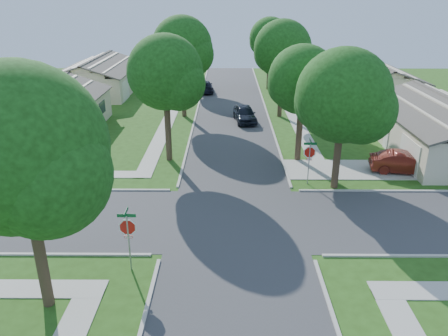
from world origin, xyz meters
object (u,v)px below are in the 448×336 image
at_px(tree_ne_corner, 344,100).
at_px(tree_e_mid, 283,51).
at_px(stop_sign_sw, 128,230).
at_px(car_curb_west, 205,86).
at_px(car_driveway, 404,163).
at_px(tree_w_mid, 183,49).
at_px(house_nw_far, 99,80).
at_px(tree_w_near, 166,76).
at_px(house_ne_far, 371,85).
at_px(tree_e_far, 270,40).
at_px(car_curb_east, 245,114).
at_px(tree_w_far, 193,44).
at_px(house_ne_near, 443,132).
at_px(tree_e_near, 303,83).
at_px(house_nw_near, 45,117).
at_px(tree_sw_corner, 24,156).
at_px(stop_sign_ne, 310,154).

bearing_deg(tree_ne_corner, tree_e_mid, 95.45).
height_order(stop_sign_sw, car_curb_west, stop_sign_sw).
bearing_deg(car_driveway, stop_sign_sw, 134.29).
bearing_deg(tree_e_mid, tree_w_mid, 180.00).
relative_size(tree_ne_corner, car_driveway, 1.97).
bearing_deg(tree_w_mid, house_nw_far, 135.93).
distance_m(tree_ne_corner, house_nw_far, 35.90).
xyz_separation_m(stop_sign_sw, tree_w_near, (0.06, 13.71, 4.08)).
height_order(house_ne_far, house_nw_far, same).
xyz_separation_m(tree_w_near, car_driveway, (16.14, -2.37, -5.39)).
xyz_separation_m(tree_e_mid, tree_w_near, (-9.40, -12.00, -0.14)).
distance_m(tree_e_far, car_curb_east, 16.20).
xyz_separation_m(tree_w_far, house_ne_near, (20.64, -23.01, -3.99)).
height_order(car_driveway, car_curb_west, car_driveway).
relative_size(tree_e_mid, car_curb_west, 1.95).
bearing_deg(tree_e_mid, car_driveway, -64.87).
xyz_separation_m(house_ne_far, car_curb_east, (-14.79, -9.92, -0.74)).
xyz_separation_m(tree_e_near, tree_w_far, (-9.40, 25.00, -0.14)).
distance_m(tree_ne_corner, house_nw_near, 25.15).
bearing_deg(tree_sw_corner, stop_sign_sw, 39.97).
distance_m(tree_w_mid, house_nw_near, 13.77).
relative_size(house_ne_near, house_nw_far, 1.00).
height_order(stop_sign_ne, car_curb_west, stop_sign_ne).
bearing_deg(car_driveway, tree_w_far, 39.86).
relative_size(tree_sw_corner, car_curb_east, 2.11).
bearing_deg(tree_e_mid, car_curb_east, -151.54).
xyz_separation_m(tree_w_far, house_ne_far, (20.64, -5.01, -3.99)).
bearing_deg(tree_sw_corner, house_nw_far, 102.38).
bearing_deg(house_nw_near, tree_w_near, -27.83).
height_order(house_nw_near, car_curb_west, house_nw_near).
relative_size(tree_ne_corner, house_nw_far, 0.64).
bearing_deg(tree_sw_corner, house_nw_near, 111.26).
distance_m(tree_e_near, house_nw_near, 21.98).
relative_size(tree_w_near, car_driveway, 2.04).
bearing_deg(tree_ne_corner, tree_w_mid, 123.22).
xyz_separation_m(tree_w_near, house_nw_far, (-11.35, 22.99, -4.60)).
height_order(tree_e_near, tree_w_far, tree_e_near).
relative_size(house_nw_near, car_curb_west, 2.88).
bearing_deg(car_curb_west, car_curb_east, 101.97).
xyz_separation_m(stop_sign_ne, house_ne_near, (11.29, 6.30, -0.51)).
xyz_separation_m(stop_sign_ne, house_nw_near, (-20.69, 10.30, -0.51)).
bearing_deg(car_driveway, tree_sw_corner, 135.06).
relative_size(tree_w_far, car_curb_west, 1.70).
bearing_deg(car_driveway, tree_e_far, 23.16).
bearing_deg(house_ne_near, stop_sign_sw, -142.82).
bearing_deg(tree_e_near, stop_sign_sw, -124.59).
bearing_deg(car_driveway, house_nw_far, 56.62).
bearing_deg(house_ne_far, tree_e_far, 155.97).
bearing_deg(tree_e_mid, stop_sign_ne, -90.20).
relative_size(tree_e_mid, tree_w_far, 1.15).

